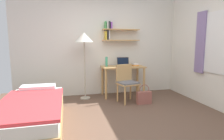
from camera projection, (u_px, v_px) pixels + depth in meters
ground_plane at (125, 125)px, 3.13m from camera, size 5.28×5.28×0.00m
wall_back at (103, 44)px, 4.89m from camera, size 4.40×0.27×2.60m
bed at (33, 114)px, 2.95m from camera, size 0.91×1.90×0.54m
desk at (123, 72)px, 4.79m from camera, size 1.07×0.54×0.76m
desk_chair at (127, 81)px, 4.31m from camera, size 0.52×0.49×0.85m
standing_lamp at (84, 41)px, 4.41m from camera, size 0.42×0.42×1.58m
laptop at (123, 64)px, 4.83m from camera, size 0.31×0.22×0.22m
water_bottle at (107, 62)px, 4.70m from camera, size 0.06×0.06×0.24m
book_stack at (135, 65)px, 4.87m from camera, size 0.17×0.22×0.06m
handbag at (144, 97)px, 4.19m from camera, size 0.33×0.11×0.44m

